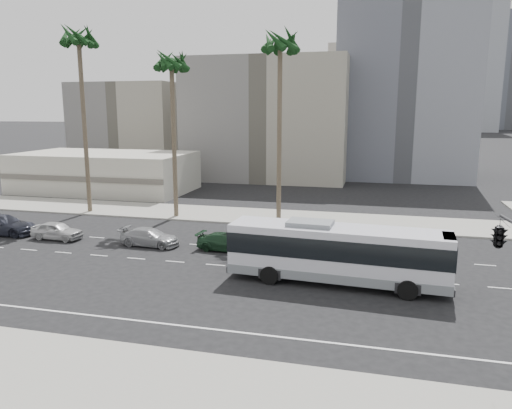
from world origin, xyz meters
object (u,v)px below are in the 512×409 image
(car_b, at_px, (150,237))
(car_a, at_px, (226,242))
(traffic_signal, at_px, (502,243))
(car_c, at_px, (57,231))
(palm_near, at_px, (280,49))
(city_bus, at_px, (337,252))
(palm_mid, at_px, (172,67))
(palm_far, at_px, (79,43))
(car_d, at_px, (3,225))

(car_b, bearing_deg, car_a, -86.15)
(traffic_signal, bearing_deg, car_c, 148.18)
(car_a, height_order, traffic_signal, traffic_signal)
(car_b, relative_size, palm_near, 0.27)
(city_bus, relative_size, traffic_signal, 2.04)
(car_c, height_order, traffic_signal, traffic_signal)
(city_bus, distance_m, traffic_signal, 11.88)
(car_a, bearing_deg, traffic_signal, -127.08)
(car_b, xyz_separation_m, palm_mid, (-2.11, 10.06, 13.75))
(city_bus, distance_m, car_c, 23.77)
(palm_near, bearing_deg, car_c, -147.55)
(car_a, relative_size, car_b, 0.96)
(car_b, relative_size, palm_mid, 0.30)
(car_b, height_order, palm_far, palm_far)
(car_b, bearing_deg, palm_near, -35.95)
(traffic_signal, xyz_separation_m, palm_mid, (-23.99, 23.97, 8.97))
(car_a, bearing_deg, palm_near, -5.92)
(traffic_signal, relative_size, palm_mid, 0.41)
(car_c, distance_m, palm_near, 24.69)
(city_bus, height_order, palm_near, palm_near)
(car_c, bearing_deg, palm_near, -55.56)
(car_a, relative_size, palm_far, 0.25)
(city_bus, height_order, car_c, city_bus)
(traffic_signal, distance_m, palm_far, 42.77)
(car_b, height_order, palm_mid, palm_mid)
(car_d, height_order, palm_mid, palm_mid)
(traffic_signal, distance_m, palm_near, 29.73)
(car_b, height_order, car_c, car_c)
(car_b, distance_m, traffic_signal, 26.37)
(car_d, distance_m, palm_near, 28.51)
(car_c, xyz_separation_m, palm_near, (16.49, 10.49, 15.09))
(car_d, bearing_deg, palm_mid, -53.77)
(car_a, distance_m, car_d, 20.04)
(car_b, bearing_deg, car_d, 91.80)
(palm_near, height_order, palm_far, palm_far)
(palm_mid, height_order, palm_far, palm_far)
(car_d, xyz_separation_m, palm_far, (2.07, 9.85, 16.01))
(car_d, bearing_deg, palm_far, -15.99)
(car_a, xyz_separation_m, car_b, (-6.25, -0.16, 0.03))
(car_d, distance_m, traffic_signal, 38.62)
(car_a, xyz_separation_m, car_d, (-20.04, -0.03, 0.18))
(car_a, distance_m, traffic_signal, 21.58)
(car_d, relative_size, palm_far, 0.31)
(palm_near, bearing_deg, city_bus, -66.16)
(car_a, distance_m, palm_far, 26.11)
(palm_far, bearing_deg, car_b, -40.41)
(palm_near, xyz_separation_m, palm_far, (-19.92, -0.40, 1.04))
(car_c, bearing_deg, palm_mid, -29.32)
(car_c, bearing_deg, car_d, 89.50)
(traffic_signal, bearing_deg, car_d, 151.28)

